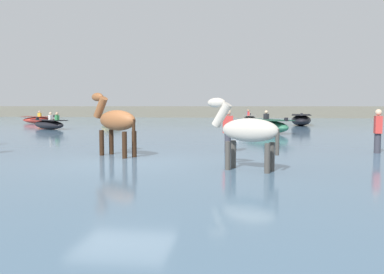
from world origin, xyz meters
TOP-DOWN VIEW (x-y plane):
  - ground_plane at (0.00, 0.00)m, footprint 120.00×120.00m
  - water_surface at (0.00, 10.00)m, footprint 90.00×90.00m
  - horse_lead_chestnut at (-0.64, 1.30)m, footprint 1.82×1.35m
  - horse_trailing_pinto at (3.17, -0.80)m, footprint 1.75×0.95m
  - boat_near_starboard at (-7.67, 21.49)m, footprint 1.46×3.55m
  - boat_far_inshore at (-13.78, 21.02)m, footprint 2.79×0.95m
  - boat_mid_outer at (4.19, 11.77)m, footprint 3.02×3.52m
  - boat_mid_channel at (-9.11, 13.63)m, footprint 3.16×2.65m
  - boat_distant_east at (3.45, 24.02)m, footprint 1.16×3.30m
  - boat_far_offshore at (7.18, 20.31)m, footprint 1.83×3.97m
  - person_spectator_far at (7.22, 3.06)m, footprint 0.24×0.34m
  - person_onlooker_right at (2.59, 2.58)m, footprint 0.33×0.22m
  - channel_buoy at (2.70, 9.62)m, footprint 0.31×0.31m
  - far_shoreline at (0.00, 38.94)m, footprint 80.00×2.40m

SIDE VIEW (x-z plane):
  - ground_plane at x=0.00m, z-range 0.00..0.00m
  - water_surface at x=0.00m, z-range 0.00..0.26m
  - channel_buoy at x=2.70m, z-range 0.07..0.78m
  - boat_far_inshore at x=-13.78m, z-range 0.03..1.06m
  - boat_mid_channel at x=-9.11m, z-range 0.03..1.09m
  - boat_distant_east at x=3.45m, z-range 0.03..1.16m
  - boat_mid_outer at x=4.19m, z-range 0.02..1.24m
  - boat_near_starboard at x=-7.67m, z-range 0.19..1.09m
  - boat_far_offshore at x=7.18m, z-range 0.19..1.13m
  - far_shoreline at x=0.00m, z-range 0.00..1.61m
  - person_spectator_far at x=7.22m, z-range 0.05..1.68m
  - person_onlooker_right at x=2.59m, z-range 0.05..1.68m
  - horse_trailing_pinto at x=3.17m, z-range 0.18..2.10m
  - horse_lead_chestnut at x=-0.64m, z-range 0.20..2.33m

